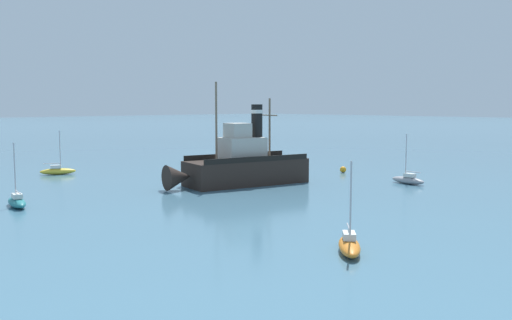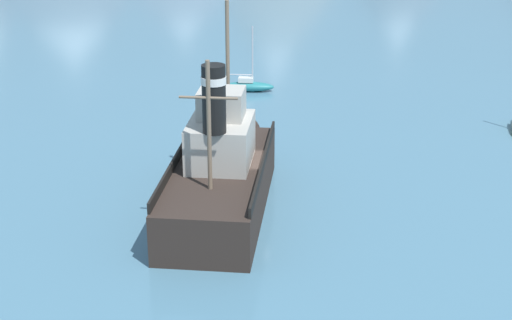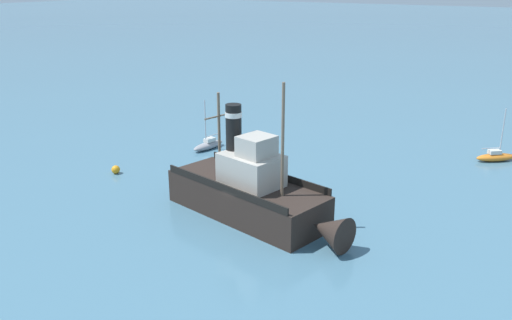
{
  "view_description": "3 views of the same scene",
  "coord_description": "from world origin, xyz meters",
  "px_view_note": "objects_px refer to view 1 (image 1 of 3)",
  "views": [
    {
      "loc": [
        -39.7,
        35.22,
        7.78
      ],
      "look_at": [
        -1.81,
        -1.46,
        2.37
      ],
      "focal_mm": 38.0,
      "sensor_mm": 36.0,
      "label": 1
    },
    {
      "loc": [
        -3.13,
        -36.14,
        16.73
      ],
      "look_at": [
        0.63,
        -0.36,
        2.52
      ],
      "focal_mm": 55.0,
      "sensor_mm": 36.0,
      "label": 2
    },
    {
      "loc": [
        28.33,
        18.34,
        16.06
      ],
      "look_at": [
        -3.41,
        -1.31,
        3.35
      ],
      "focal_mm": 38.0,
      "sensor_mm": 36.0,
      "label": 3
    }
  ],
  "objects_px": {
    "sailboat_grey": "(408,180)",
    "sailboat_teal": "(17,201)",
    "old_tugboat": "(241,166)",
    "sailboat_orange": "(349,245)",
    "sailboat_yellow": "(58,171)",
    "sailboat_green": "(268,160)",
    "mooring_buoy": "(343,170)"
  },
  "relations": [
    {
      "from": "sailboat_teal",
      "to": "mooring_buoy",
      "type": "height_order",
      "value": "sailboat_teal"
    },
    {
      "from": "sailboat_orange",
      "to": "sailboat_green",
      "type": "bearing_deg",
      "value": -39.84
    },
    {
      "from": "sailboat_yellow",
      "to": "sailboat_orange",
      "type": "xyz_separation_m",
      "value": [
        -41.89,
        2.87,
        0.0
      ]
    },
    {
      "from": "sailboat_yellow",
      "to": "mooring_buoy",
      "type": "xyz_separation_m",
      "value": [
        -21.18,
        -24.24,
        -0.06
      ]
    },
    {
      "from": "sailboat_teal",
      "to": "sailboat_yellow",
      "type": "xyz_separation_m",
      "value": [
        16.59,
        -10.59,
        0.0
      ]
    },
    {
      "from": "old_tugboat",
      "to": "sailboat_orange",
      "type": "relative_size",
      "value": 3.02
    },
    {
      "from": "sailboat_grey",
      "to": "sailboat_teal",
      "type": "height_order",
      "value": "same"
    },
    {
      "from": "old_tugboat",
      "to": "sailboat_yellow",
      "type": "bearing_deg",
      "value": 25.74
    },
    {
      "from": "sailboat_grey",
      "to": "sailboat_yellow",
      "type": "height_order",
      "value": "same"
    },
    {
      "from": "old_tugboat",
      "to": "mooring_buoy",
      "type": "relative_size",
      "value": 20.44
    },
    {
      "from": "mooring_buoy",
      "to": "sailboat_green",
      "type": "bearing_deg",
      "value": -5.47
    },
    {
      "from": "old_tugboat",
      "to": "sailboat_grey",
      "type": "xyz_separation_m",
      "value": [
        -11.12,
        -12.09,
        -1.4
      ]
    },
    {
      "from": "sailboat_green",
      "to": "mooring_buoy",
      "type": "distance_m",
      "value": 13.37
    },
    {
      "from": "sailboat_orange",
      "to": "sailboat_yellow",
      "type": "bearing_deg",
      "value": -3.92
    },
    {
      "from": "sailboat_green",
      "to": "old_tugboat",
      "type": "bearing_deg",
      "value": 126.98
    },
    {
      "from": "sailboat_yellow",
      "to": "mooring_buoy",
      "type": "distance_m",
      "value": 32.19
    },
    {
      "from": "sailboat_green",
      "to": "mooring_buoy",
      "type": "height_order",
      "value": "sailboat_green"
    },
    {
      "from": "sailboat_grey",
      "to": "sailboat_yellow",
      "type": "bearing_deg",
      "value": 34.96
    },
    {
      "from": "old_tugboat",
      "to": "sailboat_orange",
      "type": "xyz_separation_m",
      "value": [
        -22.02,
        12.45,
        -1.4
      ]
    },
    {
      "from": "old_tugboat",
      "to": "sailboat_green",
      "type": "height_order",
      "value": "old_tugboat"
    },
    {
      "from": "sailboat_grey",
      "to": "sailboat_teal",
      "type": "relative_size",
      "value": 1.0
    },
    {
      "from": "sailboat_green",
      "to": "sailboat_yellow",
      "type": "distance_m",
      "value": 26.7
    },
    {
      "from": "sailboat_yellow",
      "to": "sailboat_orange",
      "type": "relative_size",
      "value": 1.0
    },
    {
      "from": "sailboat_grey",
      "to": "mooring_buoy",
      "type": "height_order",
      "value": "sailboat_grey"
    },
    {
      "from": "old_tugboat",
      "to": "sailboat_teal",
      "type": "xyz_separation_m",
      "value": [
        3.28,
        20.17,
        -1.4
      ]
    },
    {
      "from": "mooring_buoy",
      "to": "sailboat_orange",
      "type": "bearing_deg",
      "value": 127.38
    },
    {
      "from": "sailboat_teal",
      "to": "sailboat_green",
      "type": "xyz_separation_m",
      "value": [
        8.72,
        -36.11,
        0.0
      ]
    },
    {
      "from": "sailboat_grey",
      "to": "sailboat_orange",
      "type": "height_order",
      "value": "same"
    },
    {
      "from": "sailboat_green",
      "to": "sailboat_yellow",
      "type": "bearing_deg",
      "value": 72.86
    },
    {
      "from": "old_tugboat",
      "to": "mooring_buoy",
      "type": "distance_m",
      "value": 14.8
    },
    {
      "from": "sailboat_grey",
      "to": "mooring_buoy",
      "type": "relative_size",
      "value": 6.77
    },
    {
      "from": "sailboat_yellow",
      "to": "mooring_buoy",
      "type": "height_order",
      "value": "sailboat_yellow"
    }
  ]
}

